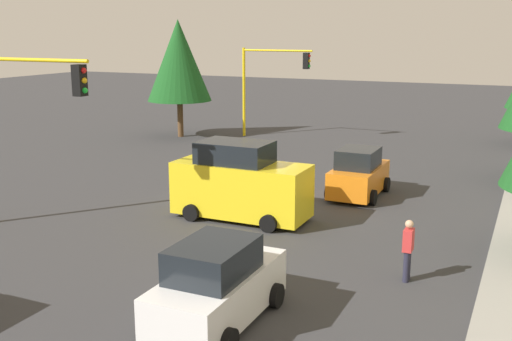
% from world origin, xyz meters
% --- Properties ---
extents(ground_plane, '(120.00, 120.00, 0.00)m').
position_xyz_m(ground_plane, '(0.00, 0.00, 0.00)').
color(ground_plane, '#353538').
extents(traffic_signal_near_right, '(0.36, 4.59, 5.81)m').
position_xyz_m(traffic_signal_near_right, '(6.00, -5.72, 4.10)').
color(traffic_signal_near_right, yellow).
rests_on(traffic_signal_near_right, ground).
extents(traffic_signal_far_right, '(0.36, 4.59, 5.53)m').
position_xyz_m(traffic_signal_far_right, '(-14.00, -5.67, 3.92)').
color(traffic_signal_far_right, yellow).
rests_on(traffic_signal_far_right, ground).
extents(tree_opposite_side, '(3.98, 3.98, 7.26)m').
position_xyz_m(tree_opposite_side, '(-12.00, -11.00, 4.76)').
color(tree_opposite_side, brown).
rests_on(tree_opposite_side, ground).
extents(delivery_van_yellow, '(2.22, 4.80, 2.77)m').
position_xyz_m(delivery_van_yellow, '(2.00, 0.13, 1.28)').
color(delivery_van_yellow, yellow).
rests_on(delivery_van_yellow, ground).
extents(car_orange, '(3.63, 1.98, 1.98)m').
position_xyz_m(car_orange, '(-2.76, 3.11, 0.89)').
color(car_orange, orange).
rests_on(car_orange, ground).
extents(car_white, '(4.04, 2.03, 1.98)m').
position_xyz_m(car_white, '(9.42, 3.19, 0.90)').
color(car_white, white).
rests_on(car_white, ground).
extents(pedestrian_crossing, '(0.40, 0.24, 1.70)m').
position_xyz_m(pedestrian_crossing, '(5.16, 6.65, 0.91)').
color(pedestrian_crossing, '#262638').
rests_on(pedestrian_crossing, ground).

